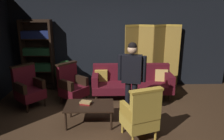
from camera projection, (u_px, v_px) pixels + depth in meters
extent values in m
plane|color=#3D2819|center=(113.00, 123.00, 4.55)|extent=(10.00, 10.00, 0.00)
cube|color=black|center=(111.00, 41.00, 6.52)|extent=(7.20, 0.10, 2.80)
cube|color=olive|center=(131.00, 57.00, 6.46)|extent=(0.43, 0.23, 1.90)
cube|color=#B78E33|center=(132.00, 26.00, 6.21)|extent=(0.43, 0.24, 0.06)
cube|color=olive|center=(145.00, 57.00, 6.48)|extent=(0.43, 0.21, 1.90)
cube|color=#B78E33|center=(147.00, 26.00, 6.23)|extent=(0.44, 0.22, 0.06)
cube|color=olive|center=(158.00, 56.00, 6.51)|extent=(0.41, 0.26, 1.90)
cube|color=#B78E33|center=(160.00, 25.00, 6.26)|extent=(0.41, 0.27, 0.06)
cube|color=olive|center=(172.00, 56.00, 6.56)|extent=(0.44, 0.19, 1.90)
cube|color=#B78E33|center=(174.00, 25.00, 6.30)|extent=(0.44, 0.20, 0.06)
cube|color=black|center=(24.00, 55.00, 6.31)|extent=(0.06, 0.32, 2.05)
cube|color=black|center=(52.00, 55.00, 6.32)|extent=(0.06, 0.32, 2.05)
cube|color=black|center=(40.00, 54.00, 6.46)|extent=(0.90, 0.02, 2.05)
cube|color=black|center=(41.00, 86.00, 6.58)|extent=(0.86, 0.30, 0.02)
cube|color=black|center=(40.00, 71.00, 6.45)|extent=(0.86, 0.30, 0.02)
cube|color=#1E4C28|center=(39.00, 67.00, 6.39)|extent=(0.78, 0.22, 0.22)
cube|color=black|center=(38.00, 55.00, 6.31)|extent=(0.86, 0.30, 0.02)
cube|color=#1E4C28|center=(37.00, 52.00, 6.26)|extent=(0.78, 0.22, 0.20)
cube|color=black|center=(36.00, 39.00, 6.18)|extent=(0.86, 0.30, 0.02)
cube|color=navy|center=(36.00, 35.00, 6.13)|extent=(0.78, 0.22, 0.21)
cube|color=black|center=(35.00, 22.00, 6.05)|extent=(0.86, 0.30, 0.02)
cylinder|color=black|center=(96.00, 99.00, 5.52)|extent=(0.07, 0.07, 0.22)
cylinder|color=black|center=(170.00, 98.00, 5.56)|extent=(0.07, 0.07, 0.22)
cylinder|color=black|center=(97.00, 90.00, 6.10)|extent=(0.07, 0.07, 0.22)
cylinder|color=black|center=(164.00, 90.00, 6.14)|extent=(0.07, 0.07, 0.22)
cube|color=#4C0F19|center=(132.00, 87.00, 5.77)|extent=(2.10, 0.76, 0.20)
cube|color=#4C0F19|center=(131.00, 72.00, 5.98)|extent=(2.10, 0.18, 0.46)
cube|color=#4C0F19|center=(95.00, 79.00, 5.69)|extent=(0.16, 0.68, 0.26)
cube|color=#4C0F19|center=(169.00, 78.00, 5.73)|extent=(0.16, 0.68, 0.26)
cube|color=#B79338|center=(101.00, 76.00, 5.88)|extent=(0.35, 0.15, 0.35)
cube|color=maroon|center=(131.00, 76.00, 5.89)|extent=(0.36, 0.19, 0.35)
cube|color=tan|center=(161.00, 75.00, 5.91)|extent=(0.36, 0.21, 0.35)
cylinder|color=black|center=(66.00, 121.00, 4.24)|extent=(0.04, 0.04, 0.39)
cylinder|color=black|center=(111.00, 121.00, 4.26)|extent=(0.04, 0.04, 0.39)
cylinder|color=black|center=(70.00, 109.00, 4.76)|extent=(0.04, 0.04, 0.39)
cylinder|color=black|center=(111.00, 109.00, 4.78)|extent=(0.04, 0.04, 0.39)
cube|color=black|center=(89.00, 106.00, 4.45)|extent=(1.00, 0.64, 0.03)
cylinder|color=#B78E33|center=(143.00, 123.00, 4.34)|extent=(0.04, 0.04, 0.22)
cylinder|color=#B78E33|center=(122.00, 127.00, 4.18)|extent=(0.04, 0.04, 0.22)
cylinder|color=#B78E33|center=(155.00, 135.00, 3.93)|extent=(0.04, 0.04, 0.22)
cylinder|color=#B78E33|center=(133.00, 140.00, 3.77)|extent=(0.04, 0.04, 0.22)
cube|color=#B79338|center=(139.00, 120.00, 3.99)|extent=(0.72, 0.72, 0.24)
cube|color=#B79338|center=(146.00, 106.00, 3.68)|extent=(0.57, 0.30, 0.54)
cube|color=#B78E33|center=(147.00, 90.00, 3.60)|extent=(0.61, 0.32, 0.04)
cube|color=#B78E33|center=(151.00, 107.00, 4.01)|extent=(0.25, 0.50, 0.22)
cube|color=#B78E33|center=(127.00, 111.00, 3.85)|extent=(0.25, 0.50, 0.22)
cylinder|color=black|center=(27.00, 108.00, 4.98)|extent=(0.04, 0.04, 0.22)
cylinder|color=black|center=(45.00, 102.00, 5.32)|extent=(0.04, 0.04, 0.22)
cylinder|color=black|center=(18.00, 103.00, 5.27)|extent=(0.04, 0.04, 0.22)
cylinder|color=black|center=(35.00, 97.00, 5.61)|extent=(0.04, 0.04, 0.22)
cube|color=#4C0F19|center=(30.00, 94.00, 5.23)|extent=(0.79, 0.79, 0.24)
cube|color=#4C0F19|center=(24.00, 77.00, 5.27)|extent=(0.46, 0.50, 0.54)
cube|color=black|center=(22.00, 65.00, 5.19)|extent=(0.50, 0.53, 0.04)
cube|color=black|center=(20.00, 88.00, 4.99)|extent=(0.43, 0.40, 0.22)
cube|color=black|center=(38.00, 83.00, 5.34)|extent=(0.43, 0.40, 0.22)
cylinder|color=black|center=(73.00, 105.00, 5.17)|extent=(0.04, 0.04, 0.22)
cylinder|color=black|center=(87.00, 99.00, 5.51)|extent=(0.04, 0.04, 0.22)
cylinder|color=black|center=(61.00, 100.00, 5.45)|extent=(0.04, 0.04, 0.22)
cylinder|color=black|center=(75.00, 95.00, 5.79)|extent=(0.04, 0.04, 0.22)
cube|color=#4C0F19|center=(74.00, 91.00, 5.42)|extent=(0.79, 0.79, 0.24)
cube|color=#4C0F19|center=(67.00, 75.00, 5.45)|extent=(0.46, 0.50, 0.54)
cube|color=black|center=(66.00, 63.00, 5.37)|extent=(0.49, 0.54, 0.04)
cube|color=black|center=(66.00, 85.00, 5.18)|extent=(0.44, 0.40, 0.22)
cube|color=black|center=(81.00, 80.00, 5.53)|extent=(0.44, 0.40, 0.22)
cylinder|color=black|center=(134.00, 101.00, 4.59)|extent=(0.12, 0.12, 0.86)
cylinder|color=black|center=(128.00, 101.00, 4.62)|extent=(0.12, 0.12, 0.86)
cube|color=maroon|center=(132.00, 80.00, 4.48)|extent=(0.35, 0.23, 0.09)
cube|color=black|center=(132.00, 69.00, 4.41)|extent=(0.44, 0.30, 0.58)
cube|color=white|center=(133.00, 66.00, 4.51)|extent=(0.14, 0.05, 0.41)
cube|color=maroon|center=(133.00, 55.00, 4.45)|extent=(0.09, 0.04, 0.04)
cylinder|color=black|center=(144.00, 69.00, 4.36)|extent=(0.09, 0.09, 0.54)
cylinder|color=black|center=(120.00, 68.00, 4.46)|extent=(0.09, 0.09, 0.54)
sphere|color=tan|center=(132.00, 49.00, 4.30)|extent=(0.20, 0.20, 0.20)
sphere|color=black|center=(132.00, 47.00, 4.28)|extent=(0.18, 0.18, 0.18)
cylinder|color=brown|center=(67.00, 87.00, 6.29)|extent=(0.28, 0.28, 0.28)
ellipsoid|color=#193D19|center=(66.00, 73.00, 6.17)|extent=(0.63, 0.63, 0.72)
cube|color=maroon|center=(86.00, 103.00, 4.49)|extent=(0.25, 0.22, 0.03)
cube|color=#9E7A47|center=(86.00, 102.00, 4.48)|extent=(0.26, 0.21, 0.03)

